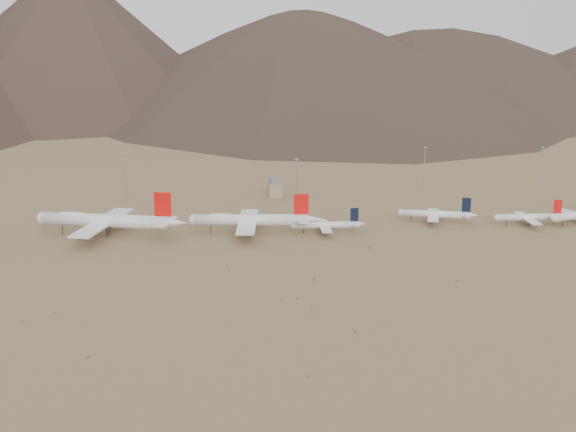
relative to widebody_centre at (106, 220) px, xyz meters
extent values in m
plane|color=#98764E|center=(67.96, -40.23, -8.10)|extent=(3000.00, 3000.00, 0.00)
cylinder|color=white|center=(-0.32, 0.11, -0.09)|extent=(64.53, 27.76, 6.81)
sphere|color=white|center=(-31.48, 10.77, -0.09)|extent=(6.67, 6.67, 6.67)
cone|color=white|center=(34.59, -11.83, 0.42)|extent=(13.20, 9.63, 6.13)
cube|color=white|center=(-1.57, 0.54, -1.11)|extent=(29.51, 60.55, 0.85)
cube|color=white|center=(29.60, -10.12, 0.59)|extent=(13.03, 23.63, 0.41)
cube|color=red|center=(28.35, -9.70, 9.36)|extent=(8.30, 3.35, 12.08)
cylinder|color=black|center=(-22.13, 7.57, -5.80)|extent=(0.44, 0.44, 4.61)
cylinder|color=black|center=(1.48, 1.29, -5.80)|extent=(0.55, 0.55, 4.61)
cylinder|color=black|center=(0.38, -1.93, -5.80)|extent=(0.55, 0.55, 4.61)
ellipsoid|color=white|center=(-16.52, 5.65, 1.79)|extent=(21.60, 11.65, 4.08)
cylinder|color=slate|center=(2.34, 11.96, -2.79)|extent=(7.22, 5.03, 3.06)
cylinder|color=slate|center=(-5.47, -10.89, -2.79)|extent=(7.22, 5.03, 3.06)
cylinder|color=slate|center=(5.86, 22.25, -2.79)|extent=(7.22, 5.03, 3.06)
cylinder|color=slate|center=(-8.99, -21.18, -2.79)|extent=(7.22, 5.03, 3.06)
cylinder|color=white|center=(71.92, -6.09, -1.17)|extent=(57.14, 15.33, 5.89)
sphere|color=white|center=(43.84, -1.33, -1.17)|extent=(5.77, 5.77, 5.77)
cone|color=white|center=(103.37, -11.43, -0.73)|extent=(10.99, 6.94, 5.30)
cube|color=white|center=(70.80, -5.90, -2.05)|extent=(17.72, 53.00, 0.74)
cube|color=white|center=(98.88, -10.67, -0.58)|extent=(8.37, 20.42, 0.35)
cube|color=red|center=(97.75, -10.48, 6.99)|extent=(7.39, 1.76, 10.44)
cylinder|color=black|center=(52.27, -2.76, -6.11)|extent=(0.38, 0.38, 3.99)
cylinder|color=black|center=(73.29, -4.83, -6.11)|extent=(0.47, 0.47, 3.99)
cylinder|color=black|center=(72.80, -7.74, -6.11)|extent=(0.47, 0.47, 3.99)
ellipsoid|color=white|center=(57.32, -3.62, 0.45)|extent=(18.71, 7.40, 3.53)
cylinder|color=slate|center=(72.54, 4.39, -3.51)|extent=(6.06, 3.56, 2.65)
cylinder|color=slate|center=(69.05, -16.20, -3.51)|extent=(6.06, 3.56, 2.65)
cylinder|color=slate|center=(74.12, 13.66, -3.51)|extent=(6.06, 3.56, 2.65)
cylinder|color=slate|center=(67.48, -25.47, -3.51)|extent=(6.06, 3.56, 2.65)
cylinder|color=white|center=(110.14, -11.93, -3.97)|extent=(32.32, 6.53, 3.49)
sphere|color=white|center=(94.14, -10.40, -3.97)|extent=(3.42, 3.42, 3.42)
cone|color=white|center=(128.05, -13.64, -3.71)|extent=(6.06, 3.68, 3.14)
cube|color=white|center=(109.50, -11.87, -4.49)|extent=(7.74, 27.91, 0.44)
cube|color=white|center=(125.49, -13.40, -3.62)|extent=(3.87, 10.69, 0.21)
cube|color=black|center=(124.85, -13.34, 1.22)|extent=(4.19, 0.71, 6.89)
cylinder|color=black|center=(98.94, -10.86, -6.91)|extent=(0.37, 0.37, 2.39)
cylinder|color=black|center=(110.86, -11.12, -6.91)|extent=(0.46, 0.46, 2.39)
cylinder|color=black|center=(110.69, -12.86, -6.91)|extent=(0.46, 0.46, 2.39)
cylinder|color=slate|center=(110.23, -4.19, -5.36)|extent=(3.35, 1.87, 1.57)
cylinder|color=slate|center=(108.76, -19.55, -5.36)|extent=(3.35, 1.87, 1.57)
cylinder|color=white|center=(172.62, -0.09, -3.52)|extent=(34.75, 16.03, 3.87)
sphere|color=white|center=(155.92, 6.11, -3.52)|extent=(3.79, 3.79, 3.79)
cone|color=white|center=(191.33, -7.03, -3.23)|extent=(7.22, 5.50, 3.48)
cube|color=white|center=(171.95, 0.16, -4.10)|extent=(15.97, 30.62, 0.48)
cube|color=white|center=(188.66, -6.04, -3.13)|extent=(7.05, 12.00, 0.23)
cube|color=black|center=(187.99, -5.79, 2.23)|extent=(4.46, 1.94, 7.64)
cylinder|color=black|center=(160.93, 4.25, -6.78)|extent=(0.41, 0.41, 2.65)
cylinder|color=black|center=(173.63, 0.57, -6.78)|extent=(0.51, 0.51, 2.65)
cylinder|color=black|center=(172.95, -1.24, -6.78)|extent=(0.51, 0.51, 2.65)
cylinder|color=slate|center=(174.93, 8.18, -5.06)|extent=(3.95, 2.87, 1.74)
cylinder|color=slate|center=(168.98, -7.86, -5.06)|extent=(3.95, 2.87, 1.74)
cylinder|color=white|center=(219.77, -13.86, -3.76)|extent=(33.96, 6.53, 3.67)
sphere|color=white|center=(202.95, -12.42, -3.76)|extent=(3.59, 3.59, 3.59)
cone|color=white|center=(238.62, -15.47, -3.48)|extent=(6.34, 3.81, 3.30)
cube|color=white|center=(219.10, -13.80, -4.31)|extent=(7.85, 29.31, 0.46)
cube|color=white|center=(235.93, -15.24, -3.39)|extent=(3.97, 11.22, 0.22)
cube|color=red|center=(235.25, -15.18, 1.69)|extent=(4.40, 0.70, 7.24)
cylinder|color=black|center=(207.99, -12.85, -6.85)|extent=(0.39, 0.39, 2.51)
cylinder|color=black|center=(220.52, -13.00, -6.85)|extent=(0.48, 0.48, 2.51)
cylinder|color=black|center=(220.37, -14.83, -6.85)|extent=(0.48, 0.48, 2.51)
cylinder|color=slate|center=(219.79, -5.72, -5.22)|extent=(3.51, 1.93, 1.65)
cylinder|color=slate|center=(218.41, -21.88, -5.22)|extent=(3.51, 1.93, 1.65)
sphere|color=white|center=(230.77, -21.13, -3.06)|extent=(4.17, 4.17, 4.17)
cylinder|color=black|center=(236.44, -19.59, -6.65)|extent=(0.45, 0.45, 2.91)
cylinder|color=slate|center=(246.44, -7.12, -4.76)|extent=(4.28, 2.88, 1.91)
cube|color=gray|center=(97.96, 79.77, -4.10)|extent=(8.00, 8.00, 8.00)
cube|color=slate|center=(97.96, 79.77, 1.90)|extent=(6.00, 6.00, 4.00)
cylinder|color=gray|center=(7.57, 81.42, 4.40)|extent=(0.50, 0.50, 25.00)
cube|color=gray|center=(7.57, 81.42, 17.20)|extent=(2.00, 0.60, 0.80)
cylinder|color=gray|center=(109.06, 66.33, 4.40)|extent=(0.50, 0.50, 25.00)
cube|color=gray|center=(109.06, 66.33, 17.20)|extent=(2.00, 0.60, 0.80)
cylinder|color=gray|center=(200.44, 98.29, 4.40)|extent=(0.50, 0.50, 25.00)
cube|color=gray|center=(200.44, 98.29, 17.20)|extent=(2.00, 0.60, 0.80)
cylinder|color=gray|center=(276.64, 86.06, 4.40)|extent=(0.50, 0.50, 25.00)
cube|color=gray|center=(276.64, 86.06, 17.20)|extent=(2.00, 0.60, 0.80)
ellipsoid|color=brown|center=(78.10, -108.60, -7.83)|extent=(0.62, 0.62, 0.55)
ellipsoid|color=brown|center=(-23.56, -117.24, -7.76)|extent=(0.85, 0.85, 0.68)
ellipsoid|color=brown|center=(147.04, -98.75, -7.79)|extent=(0.73, 0.73, 0.62)
ellipsoid|color=brown|center=(71.33, -109.40, -7.92)|extent=(0.68, 0.68, 0.37)
ellipsoid|color=brown|center=(81.82, -119.39, -7.92)|extent=(0.63, 0.63, 0.37)
ellipsoid|color=brown|center=(55.13, -69.03, -7.88)|extent=(0.69, 0.69, 0.45)
ellipsoid|color=brown|center=(68.73, -179.11, -7.88)|extent=(0.74, 0.74, 0.45)
ellipsoid|color=brown|center=(1.95, -153.34, -7.79)|extent=(0.89, 0.89, 0.62)
ellipsoid|color=brown|center=(-13.01, -110.44, -7.78)|extent=(0.78, 0.78, 0.64)
ellipsoid|color=brown|center=(124.89, -43.86, -7.77)|extent=(0.87, 0.87, 0.66)
ellipsoid|color=brown|center=(91.83, -146.04, -7.77)|extent=(1.08, 1.08, 0.67)
ellipsoid|color=brown|center=(89.17, -86.88, -7.63)|extent=(1.06, 1.06, 0.93)
camera|label=1|loc=(25.36, -399.43, 96.07)|focal=50.00mm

